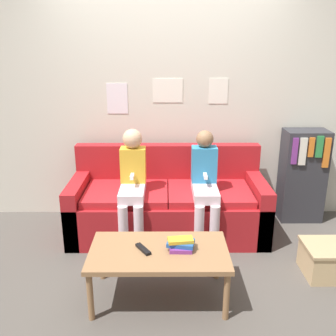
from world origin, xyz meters
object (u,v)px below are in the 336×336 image
object	(u,v)px
person_left	(132,181)
coffee_table	(159,255)
tv_remote	(143,249)
couch	(168,205)
bookshelf	(302,175)
person_right	(205,183)
storage_box	(329,260)

from	to	relation	value
person_left	coffee_table	bearing A→B (deg)	-73.45
coffee_table	person_left	size ratio (longest dim) A/B	0.94
person_left	tv_remote	world-z (taller)	person_left
couch	coffee_table	xyz separation A→B (m)	(-0.07, -1.08, 0.08)
couch	bookshelf	size ratio (longest dim) A/B	1.93
bookshelf	person_right	bearing A→B (deg)	-155.81
bookshelf	tv_remote	bearing A→B (deg)	-139.91
person_left	bookshelf	world-z (taller)	person_left
person_right	bookshelf	xyz separation A→B (m)	(1.11, 0.50, -0.10)
couch	person_right	bearing A→B (deg)	-29.48
tv_remote	couch	bearing A→B (deg)	47.43
coffee_table	couch	bearing A→B (deg)	86.13
tv_remote	storage_box	xyz separation A→B (m)	(1.54, 0.30, -0.28)
coffee_table	person_left	xyz separation A→B (m)	(-0.26, 0.89, 0.26)
person_left	storage_box	xyz separation A→B (m)	(1.69, -0.59, -0.49)
couch	coffee_table	size ratio (longest dim) A/B	1.88
couch	bookshelf	distance (m)	1.50
person_left	tv_remote	xyz separation A→B (m)	(0.15, -0.89, -0.21)
person_right	bookshelf	bearing A→B (deg)	24.19
person_left	tv_remote	size ratio (longest dim) A/B	6.68
couch	storage_box	world-z (taller)	couch
tv_remote	coffee_table	bearing A→B (deg)	-29.42
person_right	tv_remote	world-z (taller)	person_right
person_left	bookshelf	size ratio (longest dim) A/B	1.10
couch	storage_box	bearing A→B (deg)	-30.16
couch	storage_box	xyz separation A→B (m)	(1.35, -0.78, -0.15)
couch	bookshelf	xyz separation A→B (m)	(1.46, 0.30, 0.22)
tv_remote	bookshelf	xyz separation A→B (m)	(1.65, 1.39, 0.09)
coffee_table	person_left	distance (m)	0.96
coffee_table	storage_box	world-z (taller)	coffee_table
coffee_table	person_right	distance (m)	1.01
coffee_table	person_right	size ratio (longest dim) A/B	0.95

